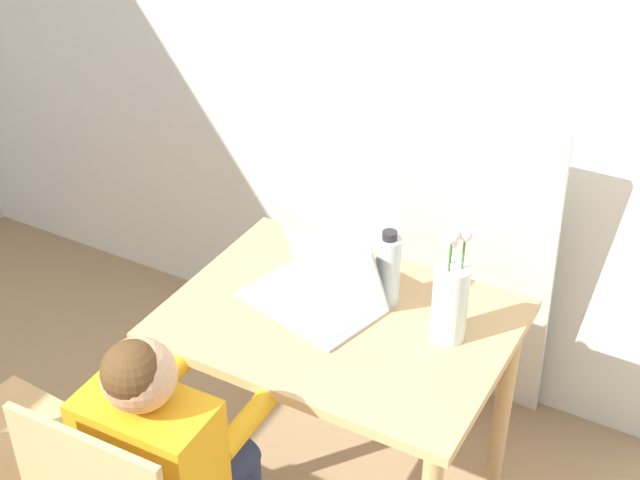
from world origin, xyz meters
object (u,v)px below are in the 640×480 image
at_px(laptop, 319,283).
at_px(water_bottle, 388,269).
at_px(flower_vase, 450,298).
at_px(person_seated, 168,454).

height_order(laptop, water_bottle, laptop).
bearing_deg(water_bottle, flower_vase, -17.23).
xyz_separation_m(laptop, flower_vase, (0.37, 0.02, 0.07)).
height_order(laptop, flower_vase, flower_vase).
height_order(person_seated, flower_vase, flower_vase).
relative_size(person_seated, flower_vase, 2.96).
xyz_separation_m(flower_vase, water_bottle, (-0.20, 0.06, -0.02)).
bearing_deg(water_bottle, laptop, -153.39).
relative_size(laptop, water_bottle, 1.82).
distance_m(laptop, flower_vase, 0.38).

